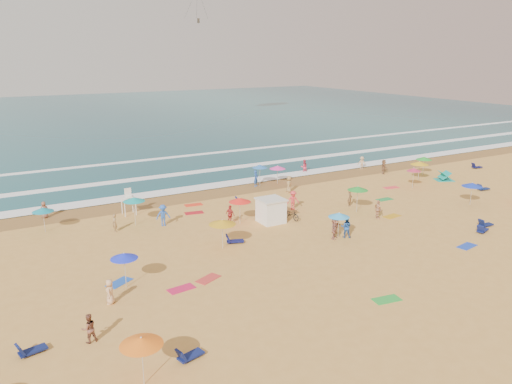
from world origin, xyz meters
TOP-DOWN VIEW (x-y plane):
  - ground at (0.00, 0.00)m, footprint 220.00×220.00m
  - ocean at (0.00, 84.00)m, footprint 220.00×140.00m
  - wet_sand at (0.00, 12.50)m, footprint 220.00×220.00m
  - surf_foam at (0.00, 21.32)m, footprint 200.00×18.70m
  - cabana at (-0.99, 1.56)m, footprint 2.00×2.00m
  - cabana_roof at (-0.99, 1.56)m, footprint 2.20×2.20m
  - bicycle at (0.91, 1.26)m, footprint 1.02×1.99m
  - lifeguard_stand at (-11.13, 9.76)m, footprint 1.20×1.20m
  - beach_umbrellas at (2.03, 0.50)m, footprint 51.12×28.89m
  - loungers at (5.18, -3.66)m, footprint 55.71×22.28m
  - towels at (-0.44, -2.04)m, footprint 33.99×24.74m
  - popup_tents at (23.48, -1.07)m, footprint 4.05×13.12m
  - beachgoers at (2.39, 4.29)m, footprint 40.18×26.32m

SIDE VIEW (x-z plane):
  - ground at x=0.00m, z-range 0.00..0.00m
  - ocean at x=0.00m, z-range -0.09..0.09m
  - wet_sand at x=0.00m, z-range 0.01..0.01m
  - towels at x=-0.44m, z-range 0.00..0.03m
  - surf_foam at x=0.00m, z-range 0.08..0.12m
  - loungers at x=5.18m, z-range 0.00..0.34m
  - bicycle at x=0.91m, z-range 0.00..0.99m
  - popup_tents at x=23.48m, z-range 0.00..1.20m
  - beachgoers at x=2.39m, z-range -0.21..1.91m
  - cabana at x=-0.99m, z-range 0.00..2.00m
  - lifeguard_stand at x=-11.13m, z-range 0.00..2.10m
  - cabana_roof at x=-0.99m, z-range 2.00..2.12m
  - beach_umbrellas at x=2.03m, z-range 1.74..2.50m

